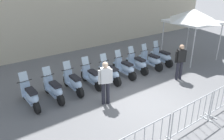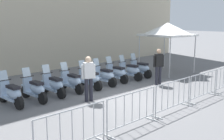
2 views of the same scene
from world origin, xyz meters
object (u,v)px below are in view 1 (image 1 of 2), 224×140
object	(u,v)px
barrier_segment_2	(192,116)
motorcycle_6	(138,64)
motorcycle_0	(31,96)
officer_near_row_end	(105,81)
motorcycle_3	(92,77)
motorcycle_2	(74,83)
motorcycle_1	(54,89)
motorcycle_7	(151,60)
motorcycle_4	(110,73)
motorcycle_8	(162,57)
motorcycle_5	(125,68)
officer_mid_plaza	(180,60)
canopy_tent	(194,16)

from	to	relation	value
barrier_segment_2	motorcycle_6	bearing A→B (deg)	72.65
motorcycle_0	officer_near_row_end	world-z (taller)	officer_near_row_end
motorcycle_3	motorcycle_6	xyz separation A→B (m)	(2.73, 0.23, 0.00)
motorcycle_2	motorcycle_3	world-z (taller)	same
motorcycle_1	motorcycle_7	xyz separation A→B (m)	(5.47, 0.50, 0.00)
motorcycle_4	motorcycle_7	distance (m)	2.75
motorcycle_3	motorcycle_8	xyz separation A→B (m)	(4.56, 0.36, 0.00)
motorcycle_2	motorcycle_5	size ratio (longest dim) A/B	1.00
motorcycle_3	motorcycle_7	size ratio (longest dim) A/B	1.00
officer_mid_plaza	motorcycle_6	bearing A→B (deg)	122.59
motorcycle_4	motorcycle_3	bearing A→B (deg)	177.13
motorcycle_2	barrier_segment_2	world-z (taller)	motorcycle_2
motorcycle_1	motorcycle_4	xyz separation A→B (m)	(2.73, 0.22, 0.00)
motorcycle_8	officer_near_row_end	bearing A→B (deg)	-157.83
motorcycle_7	motorcycle_8	size ratio (longest dim) A/B	1.00
motorcycle_3	officer_mid_plaza	bearing A→B (deg)	-21.53
motorcycle_4	motorcycle_1	bearing A→B (deg)	-175.32
motorcycle_6	officer_near_row_end	world-z (taller)	officer_near_row_end
motorcycle_7	officer_mid_plaza	xyz separation A→B (m)	(0.20, -1.75, 0.53)
motorcycle_0	officer_near_row_end	size ratio (longest dim) A/B	1.00
motorcycle_4	motorcycle_6	size ratio (longest dim) A/B	1.00
motorcycle_4	motorcycle_8	bearing A→B (deg)	6.30
motorcycle_5	officer_near_row_end	xyz separation A→B (m)	(-2.06, -1.67, 0.53)
motorcycle_2	barrier_segment_2	distance (m)	4.84
motorcycle_0	barrier_segment_2	world-z (taller)	motorcycle_0
officer_mid_plaza	motorcycle_1	bearing A→B (deg)	167.55
motorcycle_8	barrier_segment_2	world-z (taller)	motorcycle_8
officer_mid_plaza	canopy_tent	size ratio (longest dim) A/B	0.59
motorcycle_5	canopy_tent	bearing A→B (deg)	2.75
motorcycle_6	barrier_segment_2	distance (m)	4.86
motorcycle_3	motorcycle_1	bearing A→B (deg)	-171.51
motorcycle_8	motorcycle_1	bearing A→B (deg)	-174.39
motorcycle_4	motorcycle_5	xyz separation A→B (m)	(0.91, 0.12, 0.00)
motorcycle_2	motorcycle_6	bearing A→B (deg)	5.09
motorcycle_2	officer_mid_plaza	size ratio (longest dim) A/B	1.00
motorcycle_0	motorcycle_7	bearing A→B (deg)	5.02
motorcycle_2	canopy_tent	world-z (taller)	canopy_tent
motorcycle_2	motorcycle_8	world-z (taller)	same
canopy_tent	motorcycle_2	bearing A→B (deg)	-176.98
motorcycle_1	officer_near_row_end	distance (m)	2.13
motorcycle_0	officer_mid_plaza	size ratio (longest dim) A/B	1.00
motorcycle_0	motorcycle_3	size ratio (longest dim) A/B	1.00
motorcycle_7	motorcycle_2	bearing A→B (deg)	-175.89
motorcycle_2	motorcycle_6	xyz separation A→B (m)	(3.64, 0.32, 0.00)
motorcycle_0	motorcycle_7	size ratio (longest dim) A/B	1.00
motorcycle_2	canopy_tent	bearing A→B (deg)	3.02
motorcycle_0	motorcycle_7	world-z (taller)	same
officer_mid_plaza	canopy_tent	world-z (taller)	canopy_tent
motorcycle_4	motorcycle_0	bearing A→B (deg)	-175.59
barrier_segment_2	canopy_tent	bearing A→B (deg)	41.13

